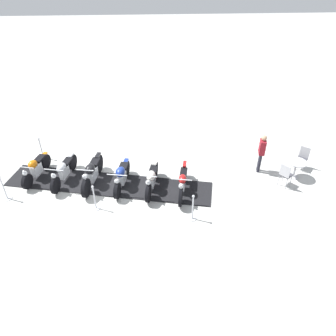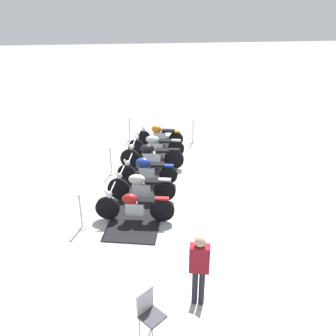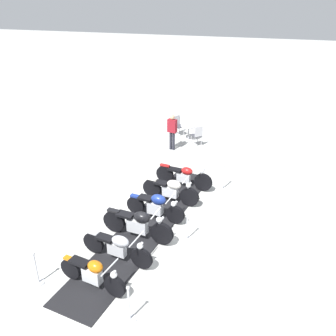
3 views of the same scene
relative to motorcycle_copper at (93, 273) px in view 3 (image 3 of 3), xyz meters
name	(u,v)px [view 3 (image 3 of 3)]	position (x,y,z in m)	size (l,w,h in m)	color
ground_plane	(147,227)	(-0.62, -2.84, -0.47)	(80.00, 80.00, 0.00)	silver
display_platform	(147,227)	(-0.62, -2.84, -0.46)	(8.01, 1.44, 0.03)	black
motorcycle_copper	(93,273)	(0.00, 0.00, 0.00)	(1.97, 0.80, 0.89)	black
motorcycle_chrome	(118,247)	(-0.27, -1.13, 0.02)	(2.20, 0.81, 0.95)	black
motorcycle_black	(138,224)	(-0.52, -2.27, 0.05)	(2.32, 0.70, 1.04)	black
motorcycle_navy	(156,206)	(-0.78, -3.40, 0.02)	(2.04, 0.73, 0.91)	black
motorcycle_cream	(171,190)	(-1.03, -4.54, 0.02)	(2.11, 0.69, 1.00)	black
motorcycle_maroon	(184,176)	(-1.29, -5.67, 0.01)	(2.22, 0.74, 1.01)	black
stanchion_right_front	(129,309)	(-1.22, 0.79, -0.14)	(0.33, 0.33, 1.04)	silver
stanchion_left_front	(37,273)	(1.49, 0.17, -0.13)	(0.30, 0.30, 1.01)	silver
stanchion_right_mid	(187,230)	(-1.97, -2.53, -0.14)	(0.31, 0.31, 1.01)	silver
stanchion_right_rear	(223,180)	(-2.72, -5.86, -0.10)	(0.28, 0.28, 1.04)	silver
cafe_table	(189,129)	(-0.62, -10.24, 0.08)	(0.77, 0.77, 0.74)	#B7B7BC
cafe_chair_near_table	(197,135)	(-1.15, -9.60, 0.09)	(0.56, 0.56, 0.99)	#B7B7BC
cafe_chair_across_table	(178,124)	(0.01, -10.78, 0.07)	(0.56, 0.56, 0.96)	#B7B7BC
bystander_person	(172,129)	(-0.10, -8.94, 0.52)	(0.44, 0.31, 1.67)	#23232D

